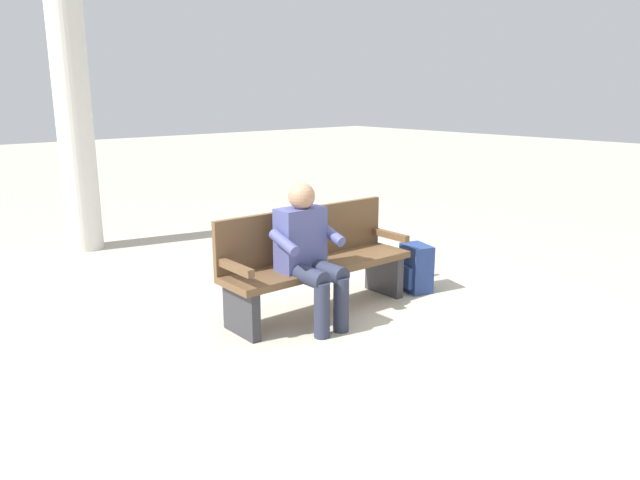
% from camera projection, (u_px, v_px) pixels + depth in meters
% --- Properties ---
extents(ground_plane, '(40.00, 40.00, 0.00)m').
position_uv_depth(ground_plane, '(319.00, 312.00, 5.34)').
color(ground_plane, '#B7AD99').
extents(bench_near, '(1.81, 0.53, 0.90)m').
position_uv_depth(bench_near, '(314.00, 260.00, 5.29)').
color(bench_near, brown).
rests_on(bench_near, ground).
extents(person_seated, '(0.58, 0.58, 1.18)m').
position_uv_depth(person_seated, '(309.00, 251.00, 4.92)').
color(person_seated, '#474C84').
rests_on(person_seated, ground).
extents(backpack, '(0.32, 0.36, 0.46)m').
position_uv_depth(backpack, '(416.00, 268.00, 5.85)').
color(backpack, navy).
rests_on(backpack, ground).
extents(support_pillar, '(0.42, 0.42, 3.23)m').
position_uv_depth(support_pillar, '(74.00, 115.00, 7.10)').
color(support_pillar, silver).
rests_on(support_pillar, ground).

